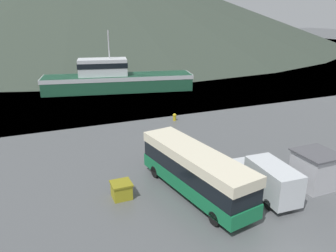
# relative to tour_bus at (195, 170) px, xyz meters

# --- Properties ---
(water_surface) EXTENTS (240.00, 240.00, 0.00)m
(water_surface) POSITION_rel_tour_bus_xyz_m (1.57, 136.97, -1.80)
(water_surface) COLOR #475B6B
(water_surface) RESTS_ON ground
(tour_bus) EXTENTS (4.08, 10.30, 3.20)m
(tour_bus) POSITION_rel_tour_bus_xyz_m (0.00, 0.00, 0.00)
(tour_bus) COLOR #146B3D
(tour_bus) RESTS_ON ground
(delivery_van) EXTENTS (2.24, 5.76, 2.47)m
(delivery_van) POSITION_rel_tour_bus_xyz_m (4.41, -2.11, -0.50)
(delivery_van) COLOR silver
(delivery_van) RESTS_ON ground
(fishing_boat) EXTENTS (23.74, 9.46, 9.34)m
(fishing_boat) POSITION_rel_tour_bus_xyz_m (2.68, 32.79, 0.13)
(fishing_boat) COLOR #1E5138
(fishing_boat) RESTS_ON water_surface
(storage_bin) EXTENTS (1.36, 1.31, 1.12)m
(storage_bin) POSITION_rel_tour_bus_xyz_m (-4.77, 1.39, -1.23)
(storage_bin) COLOR olive
(storage_bin) RESTS_ON ground
(dock_kiosk) EXTENTS (2.71, 2.76, 2.62)m
(dock_kiosk) POSITION_rel_tour_bus_xyz_m (8.37, -2.36, -0.48)
(dock_kiosk) COLOR #B2B2B7
(dock_kiosk) RESTS_ON ground
(mooring_bollard) EXTENTS (0.43, 0.43, 0.85)m
(mooring_bollard) POSITION_rel_tour_bus_xyz_m (5.21, 15.31, -1.35)
(mooring_bollard) COLOR #B29919
(mooring_bollard) RESTS_ON ground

